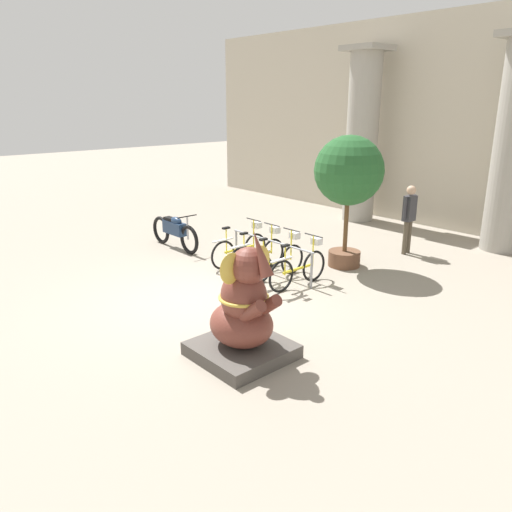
% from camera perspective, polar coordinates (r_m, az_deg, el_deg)
% --- Properties ---
extents(ground_plane, '(60.00, 60.00, 0.00)m').
position_cam_1_polar(ground_plane, '(9.59, -5.73, -5.00)').
color(ground_plane, gray).
extents(building_facade, '(20.00, 0.20, 6.00)m').
position_cam_1_polar(building_facade, '(15.55, 21.24, 13.90)').
color(building_facade, '#BCB29E').
rests_on(building_facade, ground_plane).
extents(column_left, '(1.20, 1.20, 5.16)m').
position_cam_1_polar(column_left, '(15.92, 12.04, 13.36)').
color(column_left, gray).
rests_on(column_left, ground_plane).
extents(bike_rack, '(2.47, 0.05, 0.77)m').
position_cam_1_polar(bike_rack, '(10.77, 1.73, 0.81)').
color(bike_rack, gray).
rests_on(bike_rack, ground_plane).
extents(bicycle_0, '(0.48, 1.62, 1.01)m').
position_cam_1_polar(bicycle_0, '(11.44, -1.77, 0.94)').
color(bicycle_0, black).
rests_on(bicycle_0, ground_plane).
extents(bicycle_1, '(0.48, 1.62, 1.01)m').
position_cam_1_polar(bicycle_1, '(10.98, 0.27, 0.24)').
color(bicycle_1, black).
rests_on(bicycle_1, ground_plane).
extents(bicycle_2, '(0.48, 1.62, 1.01)m').
position_cam_1_polar(bicycle_2, '(10.54, 2.49, -0.51)').
color(bicycle_2, black).
rests_on(bicycle_2, ground_plane).
extents(bicycle_3, '(0.48, 1.62, 1.01)m').
position_cam_1_polar(bicycle_3, '(10.13, 4.97, -1.31)').
color(bicycle_3, black).
rests_on(bicycle_3, ground_plane).
extents(elephant_statue, '(1.29, 1.29, 2.02)m').
position_cam_1_polar(elephant_statue, '(7.23, -1.44, -6.78)').
color(elephant_statue, '#4C4742').
rests_on(elephant_statue, ground_plane).
extents(motorcycle, '(2.03, 0.55, 0.96)m').
position_cam_1_polar(motorcycle, '(12.84, -9.28, 2.87)').
color(motorcycle, black).
rests_on(motorcycle, ground_plane).
extents(person_pedestrian, '(0.22, 0.47, 1.69)m').
position_cam_1_polar(person_pedestrian, '(12.69, 17.11, 4.69)').
color(person_pedestrian, brown).
rests_on(person_pedestrian, ground_plane).
extents(potted_tree, '(1.52, 1.52, 2.94)m').
position_cam_1_polar(potted_tree, '(11.18, 10.55, 9.06)').
color(potted_tree, brown).
rests_on(potted_tree, ground_plane).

